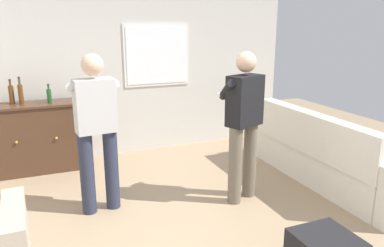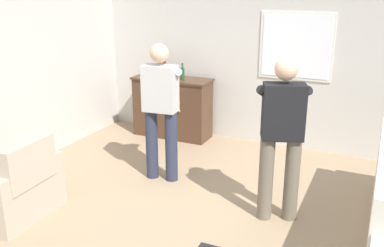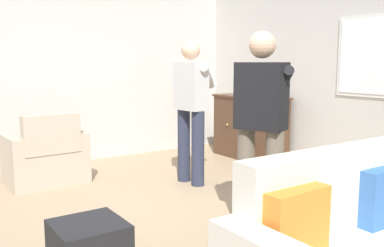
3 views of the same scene
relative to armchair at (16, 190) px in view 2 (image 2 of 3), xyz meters
name	(u,v)px [view 2 (image 2 of 3)]	position (x,y,z in m)	size (l,w,h in m)	color
ground	(187,223)	(1.70, 0.59, -0.29)	(10.40, 10.40, 0.00)	#9E8466
wall_back_with_window	(266,50)	(1.71, 3.25, 1.11)	(5.20, 0.15, 2.80)	beige
armchair	(16,190)	(0.00, 0.00, 0.00)	(0.68, 0.91, 0.85)	#B2A38E
sideboard_cabinet	(172,107)	(0.34, 2.89, 0.18)	(1.24, 0.49, 0.94)	#472D1E
bottle_wine_green	(160,68)	(0.10, 2.95, 0.78)	(0.06, 0.06, 0.33)	#593314
bottle_liquor_amber	(182,73)	(0.55, 2.84, 0.75)	(0.06, 0.06, 0.26)	#1E4C23
bottle_spirits_clear	(164,68)	(0.21, 2.90, 0.79)	(0.06, 0.06, 0.36)	#593314
person_standing_left	(161,106)	(0.95, 1.44, 0.65)	(0.56, 0.49, 1.68)	#282D42
person_standing_right	(282,133)	(2.49, 1.09, 0.65)	(0.52, 0.52, 1.68)	#6B6051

